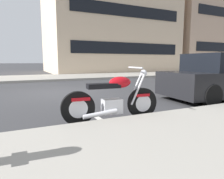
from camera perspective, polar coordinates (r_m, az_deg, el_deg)
name	(u,v)px	position (r m, az deg, el deg)	size (l,w,h in m)	color
ground_plane	(60,92)	(8.48, -14.31, -0.77)	(260.00, 260.00, 0.00)	#333335
sidewalk_far_curb	(171,73)	(20.54, 16.14, 4.36)	(120.00, 5.00, 0.14)	gray
parking_stall_stripe	(96,116)	(4.68, -4.61, -7.53)	(0.12, 2.20, 0.01)	silver
parked_motorcycle	(113,101)	(4.22, 0.25, -3.12)	(2.10, 0.62, 1.13)	black
parked_car_near_corner	(222,78)	(7.74, 28.52, 2.89)	(4.21, 2.08, 1.50)	black
townhouse_mid_block	(108,23)	(25.29, -1.10, 18.08)	(13.94, 10.13, 11.38)	beige
townhouse_behind_pole	(195,24)	(34.39, 22.20, 16.73)	(12.97, 11.13, 13.66)	tan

